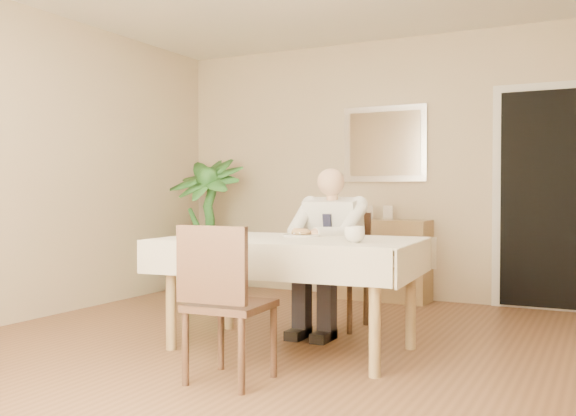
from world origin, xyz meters
The scene contains 17 objects.
room centered at (0.00, 0.00, 1.30)m, with size 5.00×5.02×2.60m.
doorway centered at (1.55, 2.46, 1.00)m, with size 0.96×0.07×2.10m.
mirror centered at (0.02, 2.47, 1.55)m, with size 0.86×0.04×0.76m.
dining_table centered at (0.13, 0.13, 0.67)m, with size 1.78×1.12×0.75m.
chair_far centered at (0.13, 1.01, 0.51)m, with size 0.45×0.45×0.90m.
chair_near centered at (0.15, -0.76, 0.50)m, with size 0.44×0.44×0.88m.
seated_man centered at (0.13, 0.72, 0.69)m, with size 0.48×0.72×1.24m.
plate centered at (0.13, 0.30, 0.76)m, with size 0.26×0.26×0.02m, color white.
food centered at (0.13, 0.30, 0.78)m, with size 0.14×0.14×0.06m, color brown.
knife centered at (0.17, 0.24, 0.78)m, with size 0.01×0.01×0.13m, color silver.
fork centered at (0.09, 0.24, 0.78)m, with size 0.01×0.01×0.13m, color silver.
coffee_mug centered at (0.65, -0.03, 0.80)m, with size 0.13×0.13×0.10m, color white.
sideboard centered at (0.02, 2.32, 0.40)m, with size 0.99×0.34×0.79m, color olive.
photo_frame_left centered at (-0.43, 2.37, 0.86)m, with size 0.10×0.02×0.14m, color silver.
photo_frame_center centered at (-0.11, 2.36, 0.86)m, with size 0.10×0.02×0.14m, color silver.
photo_frame_right centered at (0.10, 2.36, 0.86)m, with size 0.10×0.02×0.14m, color silver.
potted_palm centered at (-1.72, 1.86, 0.71)m, with size 0.79×0.79×1.42m, color #255E22.
Camera 1 is at (2.05, -3.73, 1.06)m, focal length 40.00 mm.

